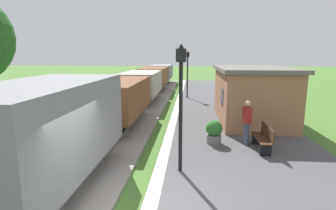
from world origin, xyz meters
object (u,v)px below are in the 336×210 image
at_px(station_hut, 251,94).
at_px(person_waiting, 247,121).
at_px(freight_train, 140,85).
at_px(lamp_post_near, 181,85).
at_px(potted_planter, 214,131).
at_px(lamp_post_far, 188,65).
at_px(bench_near_hut, 264,137).

bearing_deg(station_hut, person_waiting, -104.17).
xyz_separation_m(freight_train, station_hut, (6.80, -4.87, 0.19)).
height_order(freight_train, lamp_post_near, lamp_post_near).
height_order(potted_planter, lamp_post_far, lamp_post_far).
height_order(station_hut, bench_near_hut, station_hut).
bearing_deg(person_waiting, station_hut, -114.50).
xyz_separation_m(freight_train, lamp_post_far, (3.41, 2.25, 1.34)).
bearing_deg(lamp_post_far, station_hut, -64.52).
bearing_deg(lamp_post_near, person_waiting, 46.79).
bearing_deg(freight_train, person_waiting, -56.32).
bearing_deg(person_waiting, potted_planter, -11.37).
bearing_deg(lamp_post_near, station_hut, 62.23).
bearing_deg(freight_train, lamp_post_far, 33.43).
height_order(station_hut, lamp_post_far, lamp_post_far).
distance_m(person_waiting, potted_planter, 1.29).
relative_size(station_hut, potted_planter, 6.33).
bearing_deg(potted_planter, lamp_post_near, -114.97).
bearing_deg(freight_train, station_hut, -35.59).
distance_m(freight_train, bench_near_hut, 11.28).
bearing_deg(bench_near_hut, potted_planter, 160.93).
bearing_deg(bench_near_hut, station_hut, 83.96).
distance_m(station_hut, person_waiting, 4.02).
relative_size(person_waiting, lamp_post_near, 0.46).
distance_m(freight_train, lamp_post_far, 4.30).
height_order(station_hut, potted_planter, station_hut).
relative_size(freight_train, lamp_post_far, 8.81).
height_order(freight_train, bench_near_hut, freight_train).
distance_m(bench_near_hut, person_waiting, 0.89).
xyz_separation_m(potted_planter, lamp_post_far, (-1.21, 10.96, 2.08)).
height_order(lamp_post_near, lamp_post_far, same).
bearing_deg(potted_planter, person_waiting, -1.04).
bearing_deg(freight_train, lamp_post_near, -73.23).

